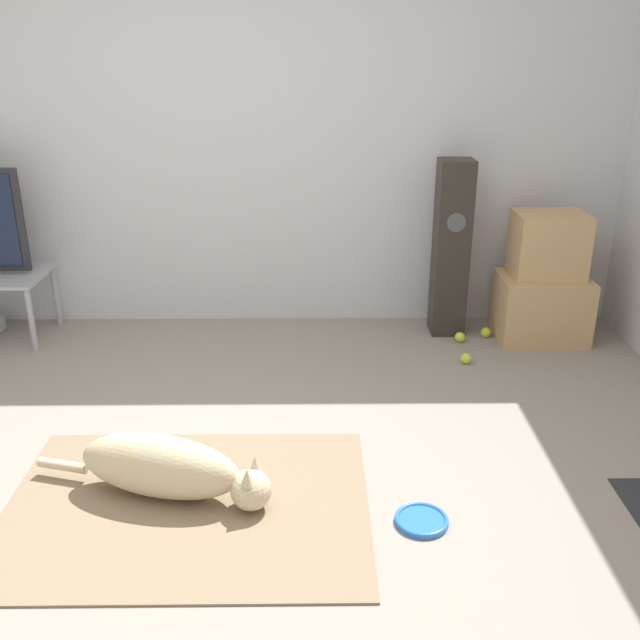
{
  "coord_description": "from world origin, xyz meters",
  "views": [
    {
      "loc": [
        0.52,
        -2.6,
        1.86
      ],
      "look_at": [
        0.56,
        0.91,
        0.45
      ],
      "focal_mm": 40.0,
      "sensor_mm": 36.0,
      "label": 1
    }
  ],
  "objects_px": {
    "frisbee": "(422,520)",
    "tennis_ball_by_boxes": "(486,332)",
    "cardboard_box_upper": "(548,245)",
    "tennis_ball_loose_on_carpet": "(460,337)",
    "tennis_ball_near_speaker": "(466,359)",
    "dog": "(168,468)",
    "cardboard_box_lower": "(541,308)",
    "floor_speaker": "(451,249)"
  },
  "relations": [
    {
      "from": "dog",
      "to": "cardboard_box_lower",
      "type": "bearing_deg",
      "value": 39.32
    },
    {
      "from": "dog",
      "to": "cardboard_box_lower",
      "type": "relative_size",
      "value": 1.89
    },
    {
      "from": "frisbee",
      "to": "tennis_ball_by_boxes",
      "type": "xyz_separation_m",
      "value": [
        0.7,
        1.93,
        0.02
      ]
    },
    {
      "from": "cardboard_box_lower",
      "to": "tennis_ball_loose_on_carpet",
      "type": "xyz_separation_m",
      "value": [
        -0.53,
        -0.06,
        -0.18
      ]
    },
    {
      "from": "dog",
      "to": "floor_speaker",
      "type": "distance_m",
      "value": 2.43
    },
    {
      "from": "cardboard_box_lower",
      "to": "tennis_ball_by_boxes",
      "type": "height_order",
      "value": "cardboard_box_lower"
    },
    {
      "from": "tennis_ball_near_speaker",
      "to": "tennis_ball_by_boxes",
      "type": "bearing_deg",
      "value": 62.47
    },
    {
      "from": "tennis_ball_near_speaker",
      "to": "frisbee",
      "type": "bearing_deg",
      "value": -107.8
    },
    {
      "from": "cardboard_box_upper",
      "to": "tennis_ball_loose_on_carpet",
      "type": "bearing_deg",
      "value": -171.44
    },
    {
      "from": "tennis_ball_by_boxes",
      "to": "tennis_ball_near_speaker",
      "type": "xyz_separation_m",
      "value": [
        -0.21,
        -0.41,
        0.0
      ]
    },
    {
      "from": "floor_speaker",
      "to": "tennis_ball_by_boxes",
      "type": "relative_size",
      "value": 17.37
    },
    {
      "from": "floor_speaker",
      "to": "tennis_ball_by_boxes",
      "type": "bearing_deg",
      "value": -23.6
    },
    {
      "from": "cardboard_box_lower",
      "to": "tennis_ball_loose_on_carpet",
      "type": "height_order",
      "value": "cardboard_box_lower"
    },
    {
      "from": "cardboard_box_lower",
      "to": "frisbee",
      "type": "bearing_deg",
      "value": -118.62
    },
    {
      "from": "frisbee",
      "to": "tennis_ball_by_boxes",
      "type": "height_order",
      "value": "tennis_ball_by_boxes"
    },
    {
      "from": "dog",
      "to": "tennis_ball_near_speaker",
      "type": "height_order",
      "value": "dog"
    },
    {
      "from": "cardboard_box_lower",
      "to": "cardboard_box_upper",
      "type": "xyz_separation_m",
      "value": [
        0.0,
        0.02,
        0.42
      ]
    },
    {
      "from": "floor_speaker",
      "to": "frisbee",
      "type": "bearing_deg",
      "value": -102.56
    },
    {
      "from": "cardboard_box_upper",
      "to": "tennis_ball_loose_on_carpet",
      "type": "xyz_separation_m",
      "value": [
        -0.53,
        -0.08,
        -0.59
      ]
    },
    {
      "from": "dog",
      "to": "cardboard_box_upper",
      "type": "distance_m",
      "value": 2.77
    },
    {
      "from": "cardboard_box_upper",
      "to": "floor_speaker",
      "type": "relative_size",
      "value": 0.38
    },
    {
      "from": "frisbee",
      "to": "cardboard_box_upper",
      "type": "bearing_deg",
      "value": 61.52
    },
    {
      "from": "dog",
      "to": "tennis_ball_loose_on_carpet",
      "type": "relative_size",
      "value": 16.14
    },
    {
      "from": "tennis_ball_near_speaker",
      "to": "tennis_ball_loose_on_carpet",
      "type": "height_order",
      "value": "same"
    },
    {
      "from": "cardboard_box_upper",
      "to": "tennis_ball_near_speaker",
      "type": "height_order",
      "value": "cardboard_box_upper"
    },
    {
      "from": "cardboard_box_lower",
      "to": "floor_speaker",
      "type": "relative_size",
      "value": 0.49
    },
    {
      "from": "dog",
      "to": "tennis_ball_by_boxes",
      "type": "height_order",
      "value": "dog"
    },
    {
      "from": "dog",
      "to": "frisbee",
      "type": "relative_size",
      "value": 4.8
    },
    {
      "from": "frisbee",
      "to": "floor_speaker",
      "type": "relative_size",
      "value": 0.19
    },
    {
      "from": "frisbee",
      "to": "tennis_ball_near_speaker",
      "type": "xyz_separation_m",
      "value": [
        0.49,
        1.52,
        0.02
      ]
    },
    {
      "from": "frisbee",
      "to": "tennis_ball_near_speaker",
      "type": "distance_m",
      "value": 1.6
    },
    {
      "from": "floor_speaker",
      "to": "tennis_ball_loose_on_carpet",
      "type": "relative_size",
      "value": 17.37
    },
    {
      "from": "tennis_ball_by_boxes",
      "to": "tennis_ball_loose_on_carpet",
      "type": "distance_m",
      "value": 0.2
    },
    {
      "from": "cardboard_box_lower",
      "to": "floor_speaker",
      "type": "height_order",
      "value": "floor_speaker"
    },
    {
      "from": "cardboard_box_lower",
      "to": "floor_speaker",
      "type": "distance_m",
      "value": 0.7
    },
    {
      "from": "cardboard_box_lower",
      "to": "tennis_ball_near_speaker",
      "type": "bearing_deg",
      "value": -144.76
    },
    {
      "from": "cardboard_box_lower",
      "to": "tennis_ball_loose_on_carpet",
      "type": "relative_size",
      "value": 8.55
    },
    {
      "from": "cardboard_box_upper",
      "to": "tennis_ball_loose_on_carpet",
      "type": "relative_size",
      "value": 6.67
    },
    {
      "from": "tennis_ball_loose_on_carpet",
      "to": "dog",
      "type": "bearing_deg",
      "value": -133.49
    },
    {
      "from": "dog",
      "to": "tennis_ball_by_boxes",
      "type": "bearing_deg",
      "value": 44.64
    },
    {
      "from": "frisbee",
      "to": "cardboard_box_lower",
      "type": "bearing_deg",
      "value": 61.38
    },
    {
      "from": "frisbee",
      "to": "dog",
      "type": "bearing_deg",
      "value": 169.88
    }
  ]
}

